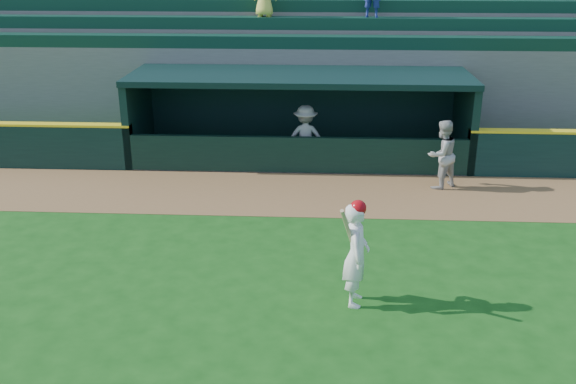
# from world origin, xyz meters

# --- Properties ---
(ground) EXTENTS (120.00, 120.00, 0.00)m
(ground) POSITION_xyz_m (0.00, 0.00, 0.00)
(ground) COLOR #164D13
(ground) RESTS_ON ground
(warning_track) EXTENTS (40.00, 3.00, 0.01)m
(warning_track) POSITION_xyz_m (0.00, 4.90, 0.01)
(warning_track) COLOR brown
(warning_track) RESTS_ON ground
(dugout_player_front) EXTENTS (1.07, 1.03, 1.75)m
(dugout_player_front) POSITION_xyz_m (3.63, 5.54, 0.87)
(dugout_player_front) COLOR #A7A7A2
(dugout_player_front) RESTS_ON ground
(dugout_player_inside) EXTENTS (1.17, 0.72, 1.75)m
(dugout_player_inside) POSITION_xyz_m (0.19, 6.95, 0.87)
(dugout_player_inside) COLOR #A09F9B
(dugout_player_inside) RESTS_ON ground
(dugout) EXTENTS (9.40, 2.80, 2.46)m
(dugout) POSITION_xyz_m (0.00, 8.00, 1.36)
(dugout) COLOR #62625D
(dugout) RESTS_ON ground
(stands) EXTENTS (34.50, 6.25, 7.57)m
(stands) POSITION_xyz_m (-0.02, 12.57, 2.40)
(stands) COLOR slate
(stands) RESTS_ON ground
(batter_at_plate) EXTENTS (0.55, 0.80, 1.90)m
(batter_at_plate) POSITION_xyz_m (1.24, -0.24, 0.94)
(batter_at_plate) COLOR white
(batter_at_plate) RESTS_ON ground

